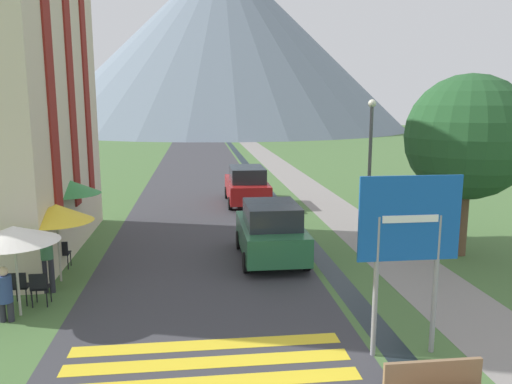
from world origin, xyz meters
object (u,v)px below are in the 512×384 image
at_px(cafe_chair_near_right, 40,286).
at_px(cafe_umbrella_rear_green, 68,187).
at_px(cafe_chair_near_left, 19,285).
at_px(tree_by_path, 468,137).
at_px(streetlamp, 370,157).
at_px(cafe_umbrella_middle_yellow, 56,213).
at_px(parked_car_near, 271,231).
at_px(cafe_umbrella_front_white, 14,234).
at_px(person_standing_terrace, 47,255).
at_px(cafe_chair_far_left, 62,252).
at_px(person_seated_far, 5,291).
at_px(parked_car_far, 247,185).
at_px(road_sign, 409,236).

xyz_separation_m(cafe_chair_near_right, cafe_umbrella_rear_green, (-0.26, 4.17, 1.73)).
bearing_deg(cafe_chair_near_left, tree_by_path, 16.45).
height_order(streetlamp, tree_by_path, tree_by_path).
bearing_deg(cafe_chair_near_left, cafe_chair_near_right, -8.99).
relative_size(cafe_umbrella_middle_yellow, cafe_umbrella_rear_green, 0.88).
relative_size(cafe_chair_near_left, streetlamp, 0.17).
bearing_deg(cafe_chair_near_right, parked_car_near, 35.00).
relative_size(cafe_chair_near_right, cafe_chair_near_left, 1.00).
relative_size(cafe_umbrella_front_white, person_standing_terrace, 1.23).
distance_m(cafe_chair_far_left, cafe_umbrella_middle_yellow, 1.80).
relative_size(cafe_umbrella_front_white, person_seated_far, 1.65).
relative_size(parked_car_far, cafe_chair_near_right, 5.30).
relative_size(cafe_chair_far_left, cafe_umbrella_rear_green, 0.34).
bearing_deg(streetlamp, parked_car_far, 118.59).
bearing_deg(cafe_umbrella_front_white, person_standing_terrace, 79.54).
distance_m(parked_car_far, person_standing_terrace, 12.58).
xyz_separation_m(cafe_umbrella_middle_yellow, person_seated_far, (-0.52, -2.54, -1.22)).
bearing_deg(cafe_umbrella_middle_yellow, road_sign, -32.74).
bearing_deg(cafe_chair_near_left, cafe_chair_far_left, 88.25).
relative_size(cafe_chair_near_right, streetlamp, 0.17).
bearing_deg(cafe_umbrella_front_white, parked_car_far, 62.17).
bearing_deg(parked_car_far, cafe_umbrella_rear_green, -130.13).
bearing_deg(cafe_chair_near_left, streetlamp, 30.00).
distance_m(cafe_chair_near_right, tree_by_path, 12.95).
height_order(parked_car_near, person_standing_terrace, parked_car_near).
bearing_deg(person_standing_terrace, road_sign, -27.91).
xyz_separation_m(parked_car_far, cafe_umbrella_middle_yellow, (-6.17, -10.09, 1.02)).
bearing_deg(person_standing_terrace, parked_car_near, 19.02).
bearing_deg(cafe_umbrella_middle_yellow, tree_by_path, 4.71).
bearing_deg(parked_car_near, cafe_chair_far_left, -178.25).
height_order(person_standing_terrace, streetlamp, streetlamp).
bearing_deg(cafe_chair_far_left, cafe_chair_near_left, -93.27).
xyz_separation_m(cafe_chair_near_left, cafe_umbrella_front_white, (0.20, -0.62, 1.43)).
bearing_deg(streetlamp, person_seated_far, -150.77).
relative_size(road_sign, person_standing_terrace, 2.05).
height_order(road_sign, cafe_chair_near_right, road_sign).
relative_size(cafe_umbrella_middle_yellow, streetlamp, 0.44).
bearing_deg(cafe_umbrella_middle_yellow, cafe_umbrella_front_white, -98.61).
bearing_deg(person_seated_far, cafe_umbrella_rear_green, 87.25).
xyz_separation_m(parked_car_near, person_seated_far, (-6.57, -3.81, -0.20)).
height_order(person_standing_terrace, tree_by_path, tree_by_path).
distance_m(cafe_umbrella_front_white, person_seated_far, 1.28).
xyz_separation_m(parked_car_near, cafe_umbrella_front_white, (-6.38, -3.50, 1.03)).
bearing_deg(tree_by_path, person_seated_far, -164.44).
bearing_deg(cafe_umbrella_rear_green, person_seated_far, -92.75).
height_order(cafe_umbrella_rear_green, person_standing_terrace, cafe_umbrella_rear_green).
relative_size(road_sign, cafe_chair_near_left, 4.17).
height_order(cafe_umbrella_rear_green, person_seated_far, cafe_umbrella_rear_green).
height_order(parked_car_far, person_standing_terrace, parked_car_far).
bearing_deg(parked_car_far, cafe_chair_near_left, -119.81).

